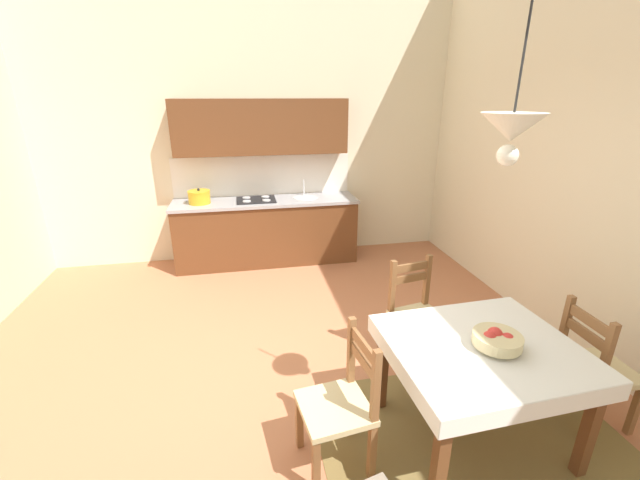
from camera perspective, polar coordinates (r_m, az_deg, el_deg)
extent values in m
cube|color=#B7704C|center=(3.58, -6.08, -20.11)|extent=(6.11, 6.42, 0.10)
cube|color=beige|center=(5.70, -9.96, 17.85)|extent=(6.11, 0.12, 4.11)
cube|color=beige|center=(4.06, 37.51, 13.32)|extent=(0.12, 6.42, 4.11)
cube|color=olive|center=(3.23, 21.44, -25.73)|extent=(2.10, 1.60, 0.01)
cube|color=brown|center=(5.64, -7.58, 1.09)|extent=(2.46, 0.60, 0.86)
cube|color=#9E9EA3|center=(5.50, -7.78, 5.49)|extent=(2.49, 0.63, 0.04)
cube|color=white|center=(5.73, -8.14, 9.09)|extent=(2.46, 0.01, 0.55)
cube|color=brown|center=(5.48, -8.38, 15.71)|extent=(2.26, 0.34, 0.70)
cube|color=black|center=(5.53, -7.19, -3.58)|extent=(2.42, 0.02, 0.09)
cylinder|color=silver|center=(5.57, -2.09, 5.99)|extent=(0.34, 0.34, 0.02)
cylinder|color=silver|center=(5.67, -2.34, 7.46)|extent=(0.02, 0.02, 0.22)
cube|color=black|center=(5.50, -9.08, 5.70)|extent=(0.52, 0.42, 0.01)
cylinder|color=silver|center=(5.40, -10.42, 5.47)|extent=(0.11, 0.11, 0.01)
cylinder|color=silver|center=(5.41, -7.66, 5.65)|extent=(0.11, 0.11, 0.01)
cylinder|color=silver|center=(5.59, -10.48, 5.98)|extent=(0.11, 0.11, 0.01)
cylinder|color=silver|center=(5.60, -7.81, 6.15)|extent=(0.11, 0.11, 0.01)
cylinder|color=gold|center=(5.49, -16.85, 5.79)|extent=(0.28, 0.28, 0.15)
cylinder|color=gold|center=(5.47, -16.94, 6.65)|extent=(0.29, 0.29, 0.02)
sphere|color=black|center=(5.46, -16.97, 6.91)|extent=(0.04, 0.04, 0.04)
cube|color=brown|center=(2.84, 22.29, -13.86)|extent=(1.15, 1.00, 0.02)
cube|color=brown|center=(2.59, 16.76, -27.98)|extent=(0.07, 0.07, 0.73)
cube|color=brown|center=(3.12, 34.10, -21.29)|extent=(0.07, 0.07, 0.73)
cube|color=brown|center=(3.13, 8.89, -17.31)|extent=(0.07, 0.07, 0.73)
cube|color=brown|center=(3.58, 24.30, -13.74)|extent=(0.07, 0.07, 0.73)
cube|color=white|center=(2.83, 22.33, -13.64)|extent=(1.22, 1.07, 0.00)
cube|color=white|center=(2.57, 29.00, -20.47)|extent=(1.18, 0.05, 0.12)
cube|color=white|center=(3.22, 16.98, -9.93)|extent=(1.18, 0.05, 0.12)
cube|color=white|center=(2.60, 10.98, -17.31)|extent=(0.05, 1.02, 0.12)
cube|color=white|center=(3.22, 30.97, -12.18)|extent=(0.05, 1.02, 0.12)
cube|color=#D1BC89|center=(3.55, 34.97, -14.88)|extent=(0.43, 0.43, 0.04)
cube|color=brown|center=(3.89, 34.45, -15.70)|extent=(0.05, 0.05, 0.41)
cube|color=brown|center=(3.70, 38.32, -18.51)|extent=(0.05, 0.05, 0.41)
cube|color=brown|center=(3.53, 30.92, -13.58)|extent=(0.05, 0.05, 0.93)
cube|color=brown|center=(3.32, 34.91, -16.64)|extent=(0.05, 0.05, 0.93)
cube|color=brown|center=(3.24, 34.11, -9.50)|extent=(0.03, 0.32, 0.07)
cube|color=brown|center=(3.29, 33.75, -11.12)|extent=(0.03, 0.32, 0.07)
cube|color=#D1BC89|center=(3.62, 14.03, -10.85)|extent=(0.49, 0.49, 0.04)
cube|color=brown|center=(3.72, 17.71, -14.44)|extent=(0.05, 0.05, 0.41)
cube|color=brown|center=(3.53, 12.96, -16.01)|extent=(0.05, 0.05, 0.41)
cube|color=brown|center=(3.82, 14.74, -8.54)|extent=(0.05, 0.05, 0.93)
cube|color=brown|center=(3.64, 10.08, -9.71)|extent=(0.05, 0.05, 0.93)
cube|color=brown|center=(3.56, 12.92, -3.79)|extent=(0.32, 0.08, 0.07)
cube|color=brown|center=(3.60, 12.79, -5.32)|extent=(0.32, 0.08, 0.07)
cube|color=#D1BC89|center=(2.68, 2.10, -22.82)|extent=(0.47, 0.47, 0.04)
cube|color=brown|center=(2.69, -0.57, -29.67)|extent=(0.05, 0.05, 0.41)
cube|color=brown|center=(2.92, -2.97, -24.52)|extent=(0.05, 0.05, 0.41)
cube|color=brown|center=(2.59, 7.71, -23.79)|extent=(0.05, 0.05, 0.93)
cube|color=brown|center=(2.84, 4.36, -19.11)|extent=(0.05, 0.05, 0.93)
cube|color=brown|center=(2.48, 6.26, -14.78)|extent=(0.06, 0.32, 0.07)
cube|color=brown|center=(2.54, 6.16, -16.73)|extent=(0.06, 0.32, 0.07)
cylinder|color=beige|center=(2.82, 23.85, -13.67)|extent=(0.17, 0.17, 0.02)
cylinder|color=beige|center=(2.80, 23.99, -12.87)|extent=(0.30, 0.30, 0.07)
sphere|color=red|center=(2.77, 23.03, -12.79)|extent=(0.09, 0.09, 0.09)
sphere|color=red|center=(2.81, 25.18, -12.73)|extent=(0.08, 0.08, 0.08)
sphere|color=red|center=(2.81, 23.69, -12.30)|extent=(0.10, 0.10, 0.10)
cylinder|color=black|center=(2.29, 27.05, 22.36)|extent=(0.01, 0.01, 0.57)
cone|color=silver|center=(2.29, 25.73, 14.32)|extent=(0.32, 0.32, 0.14)
sphere|color=white|center=(2.31, 25.20, 10.89)|extent=(0.11, 0.11, 0.11)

